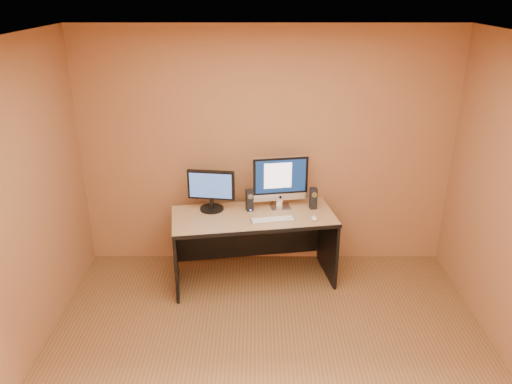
% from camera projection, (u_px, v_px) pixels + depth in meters
% --- Properties ---
extents(floor, '(4.00, 4.00, 0.00)m').
position_uv_depth(floor, '(270.00, 382.00, 3.99)').
color(floor, brown).
rests_on(floor, ground).
extents(walls, '(4.00, 4.00, 2.60)m').
position_uv_depth(walls, '(272.00, 238.00, 3.49)').
color(walls, '#95623C').
rests_on(walls, ground).
extents(ceiling, '(4.00, 4.00, 0.00)m').
position_uv_depth(ceiling, '(275.00, 46.00, 2.99)').
color(ceiling, white).
rests_on(ceiling, walls).
extents(desk, '(1.74, 0.97, 0.76)m').
position_uv_depth(desk, '(253.00, 248.00, 5.24)').
color(desk, tan).
rests_on(desk, ground).
extents(imac, '(0.62, 0.31, 0.57)m').
position_uv_depth(imac, '(281.00, 183.00, 5.16)').
color(imac, silver).
rests_on(imac, desk).
extents(second_monitor, '(0.52, 0.31, 0.43)m').
position_uv_depth(second_monitor, '(211.00, 190.00, 5.14)').
color(second_monitor, black).
rests_on(second_monitor, desk).
extents(speaker_left, '(0.09, 0.09, 0.23)m').
position_uv_depth(speaker_left, '(250.00, 200.00, 5.16)').
color(speaker_left, black).
rests_on(speaker_left, desk).
extents(speaker_right, '(0.08, 0.08, 0.23)m').
position_uv_depth(speaker_right, '(313.00, 198.00, 5.21)').
color(speaker_right, black).
rests_on(speaker_right, desk).
extents(keyboard, '(0.46, 0.20, 0.02)m').
position_uv_depth(keyboard, '(273.00, 220.00, 4.97)').
color(keyboard, silver).
rests_on(keyboard, desk).
extents(mouse, '(0.07, 0.11, 0.04)m').
position_uv_depth(mouse, '(314.00, 218.00, 4.99)').
color(mouse, silver).
rests_on(mouse, desk).
extents(cable_a, '(0.13, 0.19, 0.01)m').
position_uv_depth(cable_a, '(284.00, 205.00, 5.32)').
color(cable_a, black).
rests_on(cable_a, desk).
extents(cable_b, '(0.03, 0.19, 0.01)m').
position_uv_depth(cable_b, '(272.00, 203.00, 5.36)').
color(cable_b, black).
rests_on(cable_b, desk).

